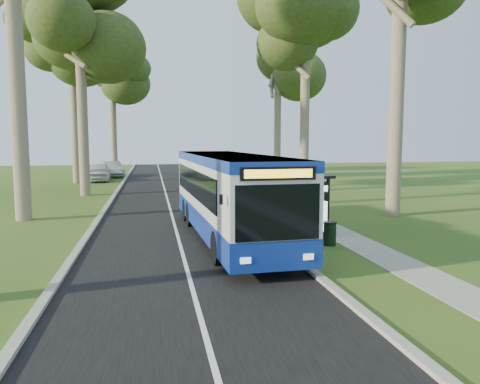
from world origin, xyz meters
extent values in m
plane|color=#35571B|center=(0.00, 0.00, 0.00)|extent=(120.00, 120.00, 0.00)
cube|color=black|center=(-3.50, 10.00, 0.01)|extent=(7.00, 100.00, 0.02)
cube|color=#9E9B93|center=(0.00, 10.00, 0.06)|extent=(0.25, 100.00, 0.12)
cube|color=#9E9B93|center=(-7.00, 10.00, 0.06)|extent=(0.25, 100.00, 0.12)
cube|color=white|center=(-3.50, 10.00, 0.02)|extent=(0.12, 100.00, 0.00)
cube|color=gray|center=(3.00, 10.00, 0.01)|extent=(1.50, 100.00, 0.02)
cube|color=silver|center=(-1.55, 2.09, 1.80)|extent=(3.09, 12.28, 2.89)
cube|color=navy|center=(-1.55, 2.09, 0.76)|extent=(3.12, 12.31, 0.81)
cube|color=navy|center=(-1.55, 2.09, 3.09)|extent=(3.12, 12.31, 0.32)
cube|color=black|center=(-1.55, -4.02, 1.93)|extent=(2.28, 0.15, 1.47)
cube|color=yellow|center=(-1.55, -4.05, 2.94)|extent=(1.83, 0.10, 0.22)
cube|color=black|center=(-1.55, -3.95, 0.51)|extent=(2.44, 0.23, 0.30)
cylinder|color=black|center=(-2.69, -1.67, 0.53)|extent=(0.33, 1.07, 1.06)
cylinder|color=black|center=(-0.40, -1.67, 0.53)|extent=(0.33, 1.07, 1.06)
cylinder|color=black|center=(-2.69, 5.64, 0.53)|extent=(0.33, 1.07, 1.06)
cylinder|color=black|center=(-0.40, 5.64, 0.53)|extent=(0.33, 1.07, 1.06)
cylinder|color=gray|center=(1.01, 2.03, 1.13)|extent=(0.07, 0.07, 2.25)
cube|color=navy|center=(1.01, 2.03, 1.94)|extent=(0.16, 0.30, 0.56)
cylinder|color=yellow|center=(0.98, 2.03, 2.07)|extent=(0.09, 0.19, 0.20)
cube|color=white|center=(1.01, 2.03, 1.31)|extent=(0.15, 0.27, 0.36)
cube|color=black|center=(2.04, 1.52, 1.15)|extent=(0.12, 0.12, 2.31)
cube|color=black|center=(2.04, 3.88, 1.15)|extent=(0.12, 0.12, 2.31)
cube|color=black|center=(1.46, 2.70, 2.36)|extent=(2.28, 3.14, 0.11)
cube|color=silver|center=(2.11, 2.70, 1.25)|extent=(0.73, 2.26, 1.84)
cube|color=black|center=(1.46, 1.41, 1.15)|extent=(0.97, 0.42, 2.03)
cube|color=white|center=(1.46, 1.32, 1.15)|extent=(0.76, 0.25, 1.80)
cube|color=black|center=(1.74, 2.97, 0.42)|extent=(0.82, 1.69, 0.06)
cylinder|color=black|center=(1.85, 0.19, 0.41)|extent=(0.45, 0.45, 0.81)
cylinder|color=black|center=(1.85, 0.19, 0.83)|extent=(0.49, 0.49, 0.05)
imported|color=silver|center=(-9.31, 29.63, 0.86)|extent=(2.28, 5.13, 1.72)
imported|color=#9C9FA3|center=(-8.54, 34.67, 0.82)|extent=(2.91, 5.25, 1.64)
cylinder|color=#7A6B56|center=(-10.50, 8.00, 6.63)|extent=(0.74, 0.74, 13.27)
cylinder|color=#7A6B56|center=(-9.00, 18.00, 5.79)|extent=(0.69, 0.69, 11.59)
ellipsoid|color=#304219|center=(-9.00, 18.00, 11.92)|extent=(5.20, 5.20, 7.94)
cylinder|color=#7A6B56|center=(-11.00, 28.00, 6.41)|extent=(0.73, 0.73, 12.83)
ellipsoid|color=#304219|center=(-11.00, 28.00, 13.19)|extent=(5.20, 5.20, 8.80)
cylinder|color=#7A6B56|center=(-8.50, 38.00, 6.11)|extent=(0.71, 0.71, 12.22)
ellipsoid|color=#304219|center=(-8.50, 38.00, 12.57)|extent=(5.20, 5.20, 8.38)
cylinder|color=#7A6B56|center=(7.50, 6.00, 6.31)|extent=(0.72, 0.72, 12.63)
cylinder|color=#7A6B56|center=(6.80, 18.00, 5.66)|extent=(0.68, 0.68, 11.31)
ellipsoid|color=#304219|center=(6.80, 18.00, 11.63)|extent=(5.20, 5.20, 7.76)
cylinder|color=#7A6B56|center=(8.00, 30.00, 5.56)|extent=(0.68, 0.68, 11.12)
ellipsoid|color=#304219|center=(8.00, 30.00, 11.44)|extent=(5.20, 5.20, 7.63)
camera|label=1|loc=(-4.46, -15.58, 3.79)|focal=35.00mm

